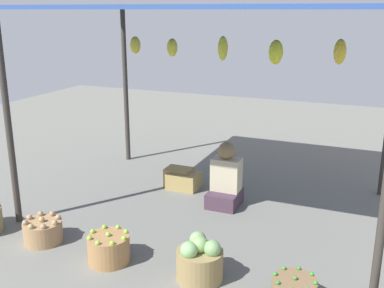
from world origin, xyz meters
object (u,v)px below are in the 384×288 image
Objects in this scene: basket_potatoes at (43,231)px; wooden_crate_near_vendor at (184,180)px; vendor_person at (226,181)px; basket_limes at (109,248)px; wooden_crate_stacked_rear at (179,177)px; basket_cabbages at (200,260)px.

basket_potatoes is 0.97× the size of wooden_crate_near_vendor.
basket_potatoes is 2.03m from wooden_crate_near_vendor.
vendor_person reaches higher than basket_limes.
vendor_person is at bearing -23.54° from wooden_crate_stacked_rear.
wooden_crate_stacked_rear is at bearing 95.49° from basket_limes.
basket_cabbages reaches higher than basket_potatoes.
vendor_person reaches higher than wooden_crate_stacked_rear.
wooden_crate_near_vendor is (-0.99, 1.90, -0.07)m from basket_cabbages.
vendor_person is 0.86m from wooden_crate_stacked_rear.
wooden_crate_near_vendor is 1.17× the size of wooden_crate_stacked_rear.
basket_cabbages is 1.03× the size of wooden_crate_near_vendor.
basket_limes is 1.15× the size of wooden_crate_stacked_rear.
vendor_person is 1.98× the size of basket_limes.
basket_cabbages is 2.14m from wooden_crate_near_vendor.
basket_limes is at bearing -4.63° from basket_potatoes.
basket_limes is (-0.58, -1.67, -0.17)m from vendor_person.
wooden_crate_stacked_rear is at bearing 119.11° from basket_cabbages.
wooden_crate_near_vendor is at bearing 68.85° from basket_potatoes.
basket_potatoes is 0.99× the size of basket_limes.
basket_potatoes is (-1.41, -1.60, -0.18)m from vendor_person.
basket_limes is at bearing -176.30° from basket_cabbages.
basket_potatoes reaches higher than wooden_crate_stacked_rear.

